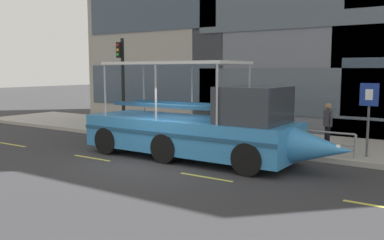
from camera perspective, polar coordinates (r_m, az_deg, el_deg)
ground_plane at (r=14.41m, az=-4.43°, el=-5.70°), size 120.00×120.00×0.00m
sidewalk at (r=19.01m, az=6.14°, el=-2.39°), size 32.00×4.80×0.18m
curb_edge at (r=16.89m, az=2.16°, el=-3.52°), size 32.00×0.18×0.18m
lane_centreline at (r=13.78m, az=-6.62°, el=-6.30°), size 25.80×0.12×0.01m
curb_guardrail at (r=17.09m, az=2.64°, el=-1.17°), size 11.30×0.09×0.84m
traffic_light_pole at (r=20.17m, az=-9.48°, el=5.93°), size 0.24×0.46×4.41m
parking_sign at (r=15.28m, az=22.85°, el=1.63°), size 0.60×0.12×2.50m
duck_tour_boat at (r=14.52m, az=1.40°, el=-1.17°), size 9.67×2.56×3.41m
pedestrian_near_bow at (r=16.39m, az=17.93°, el=-0.18°), size 0.39×0.35×1.71m
pedestrian_mid_left at (r=17.53m, az=8.82°, el=0.59°), size 0.32×0.47×1.76m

